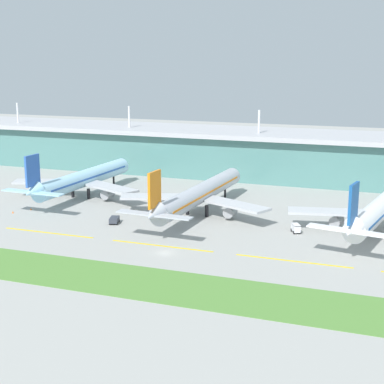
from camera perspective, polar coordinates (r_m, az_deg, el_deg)
ground_plane at (r=146.40m, az=-2.61°, el=-5.93°), size 600.00×600.00×0.00m
terminal_building at (r=238.30m, az=6.77°, el=3.68°), size 288.00×34.00×27.70m
airliner_near at (r=206.07m, az=-10.61°, el=1.24°), size 48.76×63.13×18.90m
airliner_middle at (r=179.78m, az=0.67°, el=-0.22°), size 48.73×69.56×18.90m
airliner_far at (r=168.21m, az=17.62°, el=-1.75°), size 48.00×61.37×18.90m
taxiway_stripe_mid_west at (r=167.33m, az=-13.79°, el=-3.87°), size 28.00×0.70×0.04m
taxiway_stripe_centre at (r=151.63m, az=-2.98°, el=-5.25°), size 28.00×0.70×0.04m
taxiway_stripe_mid_east at (r=142.46m, az=9.81°, el=-6.64°), size 28.00×0.70×0.04m
grass_verge at (r=129.16m, az=-6.09°, el=-8.58°), size 300.00×18.00×0.10m
pushback_tug at (r=172.93m, az=-7.57°, el=-2.69°), size 3.55×4.90×1.85m
baggage_cart at (r=164.84m, az=10.06°, el=-3.50°), size 3.28×4.02×2.48m
safety_cone_nose_front at (r=191.24m, az=-17.03°, el=-1.88°), size 0.56×0.56×0.70m
safety_cone_right_wingtip at (r=193.52m, az=-15.40°, el=-1.60°), size 0.56×0.56×0.70m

